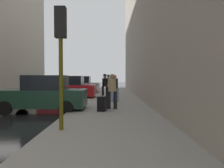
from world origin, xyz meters
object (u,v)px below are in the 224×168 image
pedestrian_in_jeans (115,87)px  rolling_suitcase (103,103)px  parked_silver_sedan (80,85)px  parked_red_hatchback (69,88)px  traffic_light (61,41)px  fire_hydrant (96,90)px  pedestrian_with_fedora (105,85)px  pedestrian_in_tan_coat (113,89)px  parked_dark_green_sedan (43,95)px  pedestrian_with_beanie (109,83)px

pedestrian_in_jeans → rolling_suitcase: pedestrian_in_jeans is taller
parked_silver_sedan → pedestrian_in_jeans: size_ratio=2.48×
parked_red_hatchback → traffic_light: traffic_light is taller
fire_hydrant → pedestrian_with_fedora: (1.02, -3.76, 0.64)m
pedestrian_in_tan_coat → pedestrian_with_fedora: bearing=95.5°
fire_hydrant → pedestrian_in_jeans: (1.72, -6.38, 0.61)m
parked_red_hatchback → pedestrian_in_tan_coat: (3.36, -6.02, 0.26)m
parked_red_hatchback → parked_silver_sedan: (-0.00, 5.61, 0.00)m
parked_dark_green_sedan → pedestrian_with_fedora: (2.83, 5.69, 0.29)m
parked_dark_green_sedan → traffic_light: size_ratio=1.17×
pedestrian_with_fedora → fire_hydrant: bearing=105.2°
traffic_light → parked_silver_sedan: bearing=96.7°
parked_dark_green_sedan → parked_silver_sedan: bearing=90.0°
parked_silver_sedan → fire_hydrant: parked_silver_sedan is taller
traffic_light → pedestrian_with_beanie: (1.14, 14.81, -1.62)m
pedestrian_in_tan_coat → pedestrian_in_jeans: 2.97m
pedestrian_with_beanie → parked_silver_sedan: bearing=160.2°
traffic_light → pedestrian_in_jeans: 7.59m
parked_silver_sedan → rolling_suitcase: parked_silver_sedan is taller
parked_red_hatchback → pedestrian_in_jeans: bearing=-41.0°
traffic_light → pedestrian_with_beanie: size_ratio=2.03×
pedestrian_in_jeans → rolling_suitcase: bearing=-99.8°
parked_dark_green_sedan → pedestrian_with_beanie: 11.09m
parked_red_hatchback → pedestrian_with_fedora: 2.88m
rolling_suitcase → pedestrian_with_beanie: bearing=89.5°
pedestrian_in_jeans → parked_silver_sedan: bearing=112.1°
parked_silver_sedan → parked_dark_green_sedan: bearing=-90.0°
fire_hydrant → pedestrian_in_tan_coat: size_ratio=0.41×
parked_dark_green_sedan → parked_silver_sedan: size_ratio=0.99×
pedestrian_with_beanie → rolling_suitcase: 11.26m
parked_dark_green_sedan → pedestrian_in_tan_coat: bearing=1.9°
pedestrian_with_fedora → pedestrian_with_beanie: 4.98m
parked_dark_green_sedan → pedestrian_in_tan_coat: 3.37m
parked_dark_green_sedan → fire_hydrant: 9.63m
pedestrian_in_tan_coat → fire_hydrant: bearing=99.5°
pedestrian_in_tan_coat → pedestrian_with_fedora: 5.61m
parked_dark_green_sedan → pedestrian_in_tan_coat: (3.36, 0.11, 0.26)m
parked_dark_green_sedan → pedestrian_in_tan_coat: pedestrian_in_tan_coat is taller
pedestrian_with_fedora → rolling_suitcase: bearing=-89.3°
traffic_light → pedestrian_with_fedora: traffic_light is taller
pedestrian_with_beanie → pedestrian_in_jeans: bearing=-86.0°
parked_red_hatchback → fire_hydrant: bearing=61.5°
traffic_light → parked_red_hatchback: bearing=100.2°
fire_hydrant → pedestrian_with_beanie: (1.19, 1.21, 0.64)m
parked_dark_green_sedan → pedestrian_with_fedora: pedestrian_with_fedora is taller
parked_dark_green_sedan → parked_silver_sedan: 11.75m
parked_silver_sedan → pedestrian_with_fedora: size_ratio=2.39×
pedestrian_in_tan_coat → pedestrian_with_fedora: size_ratio=0.96×
parked_dark_green_sedan → pedestrian_with_beanie: (3.00, 10.67, 0.29)m
pedestrian_with_beanie → rolling_suitcase: size_ratio=1.71×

